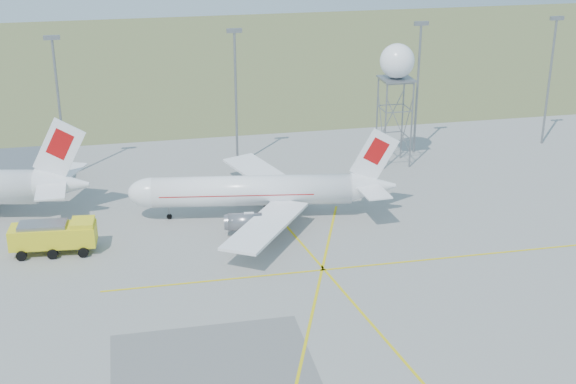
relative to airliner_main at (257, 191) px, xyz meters
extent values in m
cube|color=olive|center=(10.45, 94.02, -3.55)|extent=(400.00, 120.00, 0.03)
cylinder|color=gray|center=(-24.55, 20.02, 6.44)|extent=(0.36, 0.36, 20.00)
cube|color=gray|center=(-24.55, 20.02, 16.64)|extent=(2.20, 0.50, 0.60)
cylinder|color=gray|center=(0.45, 20.02, 6.44)|extent=(0.36, 0.36, 20.00)
cube|color=gray|center=(0.45, 20.02, 16.64)|extent=(2.20, 0.50, 0.60)
cylinder|color=gray|center=(28.45, 20.02, 6.44)|extent=(0.36, 0.36, 20.00)
cube|color=gray|center=(28.45, 20.02, 16.64)|extent=(2.20, 0.50, 0.60)
cylinder|color=gray|center=(50.45, 20.02, 6.44)|extent=(0.36, 0.36, 20.00)
cube|color=gray|center=(50.45, 20.02, 16.64)|extent=(2.20, 0.50, 0.60)
cylinder|color=white|center=(-0.58, 0.09, 0.10)|extent=(25.34, 7.56, 3.85)
ellipsoid|color=white|center=(-12.96, 1.96, 0.10)|extent=(6.67, 4.73, 3.85)
cube|color=black|center=(-14.10, 2.14, 0.68)|extent=(1.76, 2.31, 0.94)
cone|color=white|center=(14.66, -2.22, 0.39)|extent=(6.29, 4.68, 3.85)
cube|color=white|center=(14.66, -2.22, 4.44)|extent=(6.15, 1.21, 7.25)
cube|color=#B10B0D|center=(14.85, -2.25, 5.11)|extent=(3.33, 0.82, 3.72)
cube|color=white|center=(14.65, 0.90, 0.87)|extent=(3.84, 5.70, 0.17)
cube|color=white|center=(13.72, -5.20, 0.87)|extent=(3.84, 5.70, 0.17)
cube|color=white|center=(2.15, 8.44, -0.86)|extent=(9.02, 16.09, 0.35)
cube|color=white|center=(-0.45, -8.70, -0.86)|extent=(12.56, 15.31, 0.35)
cylinder|color=slate|center=(-0.70, 5.76, -1.73)|extent=(4.33, 2.80, 2.22)
cylinder|color=slate|center=(-2.37, -5.29, -1.73)|extent=(4.33, 2.80, 2.22)
cube|color=#B10B0D|center=(-2.48, 0.38, 0.20)|extent=(19.63, 6.73, 0.12)
cylinder|color=black|center=(-11.06, 1.67, -3.13)|extent=(0.77, 0.77, 0.87)
cube|color=black|center=(1.33, -0.20, -3.13)|extent=(1.82, 5.86, 0.87)
cylinder|color=gray|center=(1.33, -0.20, -2.69)|extent=(0.26, 0.26, 1.73)
cone|color=white|center=(-23.91, 4.97, 0.94)|extent=(7.33, 5.61, 4.39)
cube|color=white|center=(-23.91, 4.97, 5.56)|extent=(6.96, 1.72, 8.26)
cube|color=#B10B0D|center=(-23.69, 4.92, 6.33)|extent=(3.78, 1.11, 4.24)
cube|color=white|center=(-23.75, 8.52, 1.49)|extent=(4.64, 6.62, 0.20)
cube|color=white|center=(-25.14, 1.63, 1.49)|extent=(4.64, 6.62, 0.20)
cylinder|color=gray|center=(21.44, 13.73, 2.99)|extent=(0.24, 0.24, 13.10)
cylinder|color=gray|center=(25.47, 13.73, 2.99)|extent=(0.24, 0.24, 13.10)
cylinder|color=gray|center=(25.47, 17.76, 2.99)|extent=(0.24, 0.24, 13.10)
cylinder|color=gray|center=(21.44, 17.76, 2.99)|extent=(0.24, 0.24, 13.10)
cube|color=gray|center=(23.45, 15.75, 9.54)|extent=(4.63, 4.63, 0.25)
sphere|color=white|center=(23.45, 15.75, 12.17)|extent=(5.04, 5.04, 5.04)
cube|color=yellow|center=(-24.75, -5.26, -1.41)|extent=(9.92, 4.01, 2.37)
cube|color=yellow|center=(-21.31, -5.54, -0.44)|extent=(2.82, 3.21, 1.51)
cube|color=black|center=(-20.56, -5.60, -0.33)|extent=(0.34, 2.80, 1.08)
cube|color=gray|center=(-25.82, -5.17, -0.01)|extent=(5.57, 3.01, 0.43)
camera|label=1|loc=(-15.42, -92.85, 37.67)|focal=50.00mm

